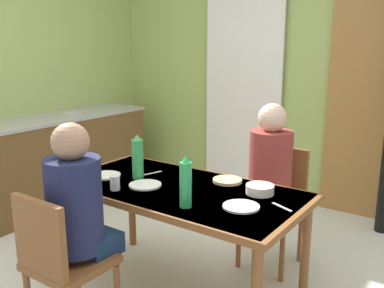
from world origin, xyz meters
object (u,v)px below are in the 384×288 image
object	(u,v)px
chair_near_diner	(60,260)
serving_bowl_center	(260,189)
water_bottle_green_far	(138,158)
kitchen_counter	(47,162)
person_near_diner	(77,202)
person_far_diner	(269,166)
chair_far_diner	(276,199)
water_bottle_green_near	(186,183)
dining_table	(178,198)

from	to	relation	value
chair_near_diner	serving_bowl_center	xyz separation A→B (m)	(0.69, 0.94, 0.26)
water_bottle_green_far	serving_bowl_center	bearing A→B (deg)	13.94
kitchen_counter	person_near_diner	distance (m)	2.16
chair_near_diner	person_far_diner	xyz separation A→B (m)	(0.55, 1.38, 0.28)
chair_far_diner	water_bottle_green_near	xyz separation A→B (m)	(-0.10, -1.00, 0.37)
chair_near_diner	chair_far_diner	bearing A→B (deg)	69.98
chair_near_diner	water_bottle_green_far	world-z (taller)	water_bottle_green_far
chair_near_diner	serving_bowl_center	bearing A→B (deg)	53.75
serving_bowl_center	water_bottle_green_far	bearing A→B (deg)	-166.06
water_bottle_green_near	water_bottle_green_far	bearing A→B (deg)	157.84
serving_bowl_center	kitchen_counter	bearing A→B (deg)	172.77
person_near_diner	person_far_diner	distance (m)	1.36
water_bottle_green_near	person_near_diner	bearing A→B (deg)	-139.80
chair_far_diner	person_near_diner	bearing A→B (deg)	68.17
chair_near_diner	person_far_diner	world-z (taller)	person_far_diner
chair_far_diner	water_bottle_green_far	world-z (taller)	water_bottle_green_far
water_bottle_green_far	serving_bowl_center	size ratio (longest dim) A/B	1.76
chair_far_diner	kitchen_counter	bearing A→B (deg)	6.05
person_far_diner	water_bottle_green_near	world-z (taller)	person_far_diner
chair_near_diner	person_near_diner	distance (m)	0.31
kitchen_counter	chair_far_diner	size ratio (longest dim) A/B	2.64
kitchen_counter	dining_table	size ratio (longest dim) A/B	1.44
kitchen_counter	chair_near_diner	bearing A→B (deg)	-34.86
water_bottle_green_near	kitchen_counter	bearing A→B (deg)	161.80
kitchen_counter	water_bottle_green_far	xyz separation A→B (m)	(1.71, -0.52, 0.43)
chair_far_diner	person_near_diner	world-z (taller)	person_near_diner
person_far_diner	kitchen_counter	bearing A→B (deg)	2.76
serving_bowl_center	person_far_diner	bearing A→B (deg)	108.09
dining_table	chair_far_diner	bearing A→B (deg)	66.36
water_bottle_green_near	serving_bowl_center	world-z (taller)	water_bottle_green_near
person_near_diner	chair_far_diner	bearing A→B (deg)	68.17
person_near_diner	water_bottle_green_far	distance (m)	0.63
kitchen_counter	person_near_diner	bearing A→B (deg)	-31.85
chair_far_diner	serving_bowl_center	distance (m)	0.64
kitchen_counter	chair_near_diner	xyz separation A→B (m)	(1.81, -1.26, 0.05)
water_bottle_green_near	serving_bowl_center	size ratio (longest dim) A/B	1.71
chair_near_diner	water_bottle_green_near	bearing A→B (deg)	48.91
dining_table	chair_far_diner	xyz separation A→B (m)	(0.33, 0.76, -0.17)
dining_table	chair_near_diner	xyz separation A→B (m)	(-0.22, -0.76, -0.17)
chair_near_diner	serving_bowl_center	size ratio (longest dim) A/B	5.12
person_far_diner	water_bottle_green_near	size ratio (longest dim) A/B	2.65
kitchen_counter	chair_near_diner	world-z (taller)	kitchen_counter
chair_far_diner	serving_bowl_center	size ratio (longest dim) A/B	5.12
person_far_diner	chair_near_diner	bearing A→B (deg)	68.17
dining_table	person_far_diner	bearing A→B (deg)	61.90
person_far_diner	water_bottle_green_far	bearing A→B (deg)	43.74
water_bottle_green_near	dining_table	bearing A→B (deg)	134.15
kitchen_counter	chair_far_diner	world-z (taller)	kitchen_counter
chair_far_diner	serving_bowl_center	xyz separation A→B (m)	(0.14, -0.57, 0.26)
kitchen_counter	person_near_diner	size ratio (longest dim) A/B	2.98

